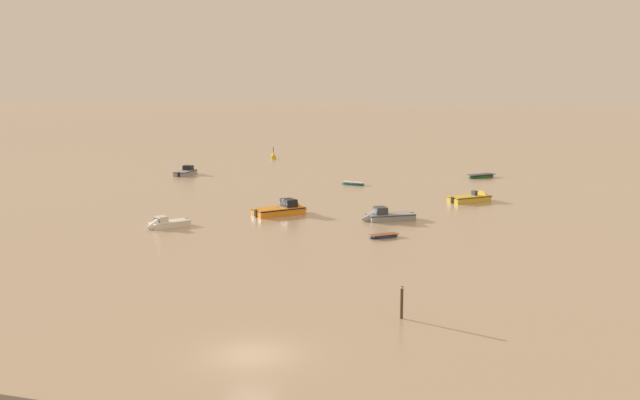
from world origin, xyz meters
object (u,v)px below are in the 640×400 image
at_px(rowboat_moored_1, 384,236).
at_px(rowboat_moored_3, 353,184).
at_px(rowboat_moored_0, 481,176).
at_px(motorboat_moored_3, 475,199).
at_px(motorboat_moored_6, 163,225).
at_px(channel_buoy, 273,156).
at_px(mooring_post_near, 402,303).
at_px(motorboat_moored_4, 286,211).
at_px(motorboat_moored_2, 188,172).
at_px(motorboat_moored_5, 383,217).

xyz_separation_m(rowboat_moored_1, rowboat_moored_3, (-11.44, 32.08, 0.02)).
relative_size(rowboat_moored_0, rowboat_moored_1, 1.54).
bearing_deg(rowboat_moored_0, motorboat_moored_3, 47.64).
relative_size(rowboat_moored_1, motorboat_moored_6, 0.61).
distance_m(channel_buoy, mooring_post_near, 91.03).
height_order(rowboat_moored_1, motorboat_moored_4, motorboat_moored_4).
xyz_separation_m(rowboat_moored_1, motorboat_moored_3, (5.69, 22.98, 0.15)).
bearing_deg(rowboat_moored_3, rowboat_moored_1, -58.92).
distance_m(motorboat_moored_2, mooring_post_near, 72.38).
bearing_deg(motorboat_moored_5, rowboat_moored_3, -100.70).
height_order(rowboat_moored_1, motorboat_moored_6, motorboat_moored_6).
relative_size(rowboat_moored_1, mooring_post_near, 1.28).
distance_m(motorboat_moored_3, motorboat_moored_5, 16.84).
bearing_deg(motorboat_moored_4, motorboat_moored_3, -10.75).
bearing_deg(motorboat_moored_5, motorboat_moored_3, -149.01).
relative_size(motorboat_moored_4, motorboat_moored_6, 1.35).
bearing_deg(motorboat_moored_3, rowboat_moored_0, 48.28).
height_order(rowboat_moored_0, rowboat_moored_3, rowboat_moored_0).
distance_m(rowboat_moored_0, motorboat_moored_5, 37.47).
bearing_deg(motorboat_moored_5, motorboat_moored_6, -5.25).
height_order(motorboat_moored_2, rowboat_moored_1, motorboat_moored_2).
bearing_deg(mooring_post_near, rowboat_moored_1, 105.26).
relative_size(motorboat_moored_3, rowboat_moored_3, 1.53).
height_order(channel_buoy, mooring_post_near, channel_buoy).
height_order(rowboat_moored_0, motorboat_moored_3, motorboat_moored_3).
relative_size(motorboat_moored_3, channel_buoy, 2.38).
distance_m(rowboat_moored_3, channel_buoy, 35.62).
relative_size(rowboat_moored_3, mooring_post_near, 1.65).
xyz_separation_m(motorboat_moored_2, motorboat_moored_6, (16.91, -37.33, -0.05)).
distance_m(rowboat_moored_0, rowboat_moored_3, 20.32).
relative_size(rowboat_moored_3, channel_buoy, 1.55).
bearing_deg(channel_buoy, motorboat_moored_2, -100.04).
distance_m(motorboat_moored_2, rowboat_moored_1, 51.96).
relative_size(rowboat_moored_0, mooring_post_near, 1.97).
xyz_separation_m(motorboat_moored_2, motorboat_moored_5, (36.07, -27.55, 0.02)).
bearing_deg(rowboat_moored_0, motorboat_moored_4, 19.48).
relative_size(motorboat_moored_4, channel_buoy, 2.65).
relative_size(motorboat_moored_2, motorboat_moored_4, 0.88).
distance_m(motorboat_moored_6, channel_buoy, 63.05).
relative_size(rowboat_moored_1, motorboat_moored_4, 0.45).
relative_size(motorboat_moored_2, motorboat_moored_6, 1.19).
bearing_deg(motorboat_moored_3, rowboat_moored_3, 106.77).
xyz_separation_m(rowboat_moored_0, motorboat_moored_2, (-42.29, -9.40, 0.11)).
bearing_deg(rowboat_moored_3, motorboat_moored_5, -56.94).
bearing_deg(rowboat_moored_1, motorboat_moored_5, -119.64).
bearing_deg(motorboat_moored_4, motorboat_moored_5, -52.54).
xyz_separation_m(motorboat_moored_5, motorboat_moored_6, (-19.16, -9.78, -0.06)).
relative_size(motorboat_moored_5, channel_buoy, 2.46).
height_order(rowboat_moored_0, motorboat_moored_5, motorboat_moored_5).
distance_m(rowboat_moored_3, motorboat_moored_6, 35.26).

